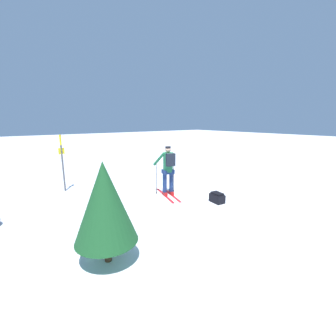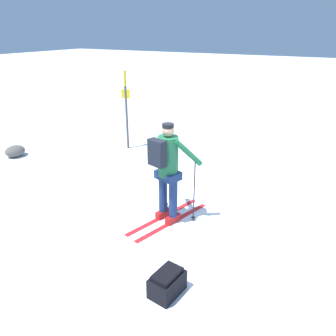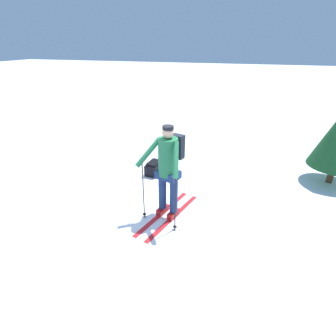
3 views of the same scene
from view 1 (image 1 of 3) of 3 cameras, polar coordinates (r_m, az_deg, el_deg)
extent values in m
plane|color=white|center=(8.63, 2.28, -6.21)|extent=(80.00, 80.00, 0.00)
cube|color=red|center=(8.28, -0.83, -6.96)|extent=(1.70, 0.57, 0.01)
cube|color=red|center=(8.26, -0.83, -6.53)|extent=(0.32, 0.19, 0.12)
cylinder|color=navy|center=(8.13, -0.84, -3.59)|extent=(0.15, 0.15, 0.76)
cube|color=red|center=(8.37, 0.82, -6.75)|extent=(1.70, 0.57, 0.01)
cube|color=red|center=(8.35, 0.82, -6.33)|extent=(0.32, 0.19, 0.12)
cylinder|color=navy|center=(8.22, 0.83, -3.42)|extent=(0.15, 0.15, 0.76)
cube|color=navy|center=(8.08, 0.00, -0.91)|extent=(0.40, 0.47, 0.14)
cylinder|color=#1E663D|center=(8.01, 0.00, 1.50)|extent=(0.35, 0.35, 0.69)
sphere|color=tan|center=(7.94, 0.00, 4.67)|extent=(0.20, 0.20, 0.20)
cylinder|color=black|center=(7.93, 0.00, 5.29)|extent=(0.19, 0.19, 0.06)
cube|color=black|center=(7.76, 0.65, 2.10)|extent=(0.23, 0.34, 0.44)
cylinder|color=black|center=(8.31, -2.98, -2.62)|extent=(0.02, 0.02, 1.20)
cylinder|color=black|center=(8.47, -2.94, -6.15)|extent=(0.07, 0.07, 0.01)
cylinder|color=#1E663D|center=(8.08, -2.34, 2.23)|extent=(0.51, 0.22, 0.51)
cylinder|color=black|center=(8.55, 1.46, -2.20)|extent=(0.02, 0.02, 1.20)
cylinder|color=black|center=(8.69, 1.44, -5.65)|extent=(0.07, 0.07, 0.01)
cylinder|color=#1E663D|center=(8.27, 1.35, 2.47)|extent=(0.41, 0.44, 0.51)
cube|color=black|center=(7.76, 12.34, -7.53)|extent=(0.51, 0.37, 0.28)
cube|color=black|center=(7.70, 12.40, -6.33)|extent=(0.43, 0.30, 0.06)
cylinder|color=#4C4C51|center=(9.44, -25.18, 1.05)|extent=(0.06, 0.06, 2.18)
cylinder|color=yellow|center=(9.33, -25.68, 6.43)|extent=(0.07, 0.07, 0.39)
cube|color=yellow|center=(9.37, -25.45, 3.92)|extent=(0.11, 0.23, 0.24)
cylinder|color=#4C331E|center=(4.80, -15.04, -19.58)|extent=(0.14, 0.14, 0.44)
cone|color=#194C23|center=(4.37, -15.76, -8.34)|extent=(1.20, 1.20, 1.56)
camera|label=2|loc=(7.47, 40.13, 13.24)|focal=35.00mm
camera|label=3|loc=(10.89, -18.90, 13.33)|focal=28.00mm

